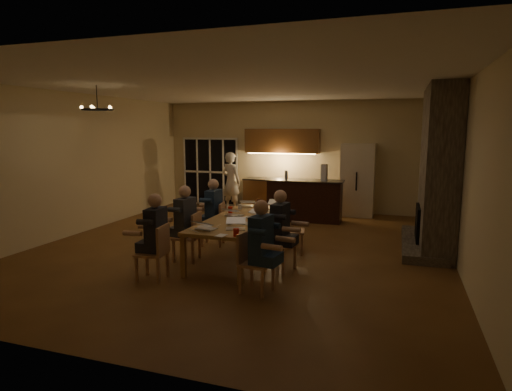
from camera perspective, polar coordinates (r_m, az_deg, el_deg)
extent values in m
plane|color=brown|center=(8.75, -2.01, -6.98)|extent=(9.00, 9.00, 0.00)
cube|color=#CCB990|center=(12.78, 5.10, 5.25)|extent=(8.00, 0.04, 3.20)
cube|color=#CCB990|center=(10.56, -23.00, 3.87)|extent=(0.04, 9.00, 3.20)
cube|color=#CCB990|center=(7.99, 26.05, 2.32)|extent=(0.04, 9.00, 3.20)
cube|color=white|center=(8.47, -2.13, 14.50)|extent=(8.00, 9.00, 0.04)
cube|color=black|center=(13.65, -6.08, 3.15)|extent=(1.86, 0.08, 2.10)
cube|color=#696052|center=(9.15, 23.11, 3.21)|extent=(0.58, 2.50, 3.20)
cube|color=beige|center=(12.16, 13.40, 2.03)|extent=(0.90, 0.68, 2.00)
cube|color=#B17A47|center=(8.08, -1.85, -5.55)|extent=(1.10, 2.92, 0.75)
cube|color=black|center=(11.28, 6.49, -0.65)|extent=(2.02, 0.73, 1.08)
imported|color=silver|center=(12.58, -3.33, 1.86)|extent=(0.73, 0.60, 1.73)
torus|color=black|center=(8.75, -20.37, 10.69)|extent=(0.59, 0.59, 0.03)
cylinder|color=white|center=(7.66, -3.07, -3.10)|extent=(0.08, 0.08, 0.10)
cylinder|color=white|center=(8.48, 0.13, -1.93)|extent=(0.09, 0.09, 0.10)
cylinder|color=white|center=(8.83, -2.18, -1.51)|extent=(0.09, 0.09, 0.10)
cylinder|color=red|center=(6.61, -2.66, -4.93)|extent=(0.09, 0.09, 0.12)
cylinder|color=red|center=(8.46, -3.46, -1.91)|extent=(0.09, 0.09, 0.12)
cylinder|color=red|center=(9.19, 2.19, -1.04)|extent=(0.09, 0.09, 0.12)
cylinder|color=#B2B2B7|center=(7.37, -3.59, -3.49)|extent=(0.06, 0.06, 0.12)
cylinder|color=#3F0F0C|center=(9.38, 0.29, -0.83)|extent=(0.06, 0.06, 0.12)
cylinder|color=white|center=(7.44, -0.89, -3.77)|extent=(0.25, 0.25, 0.02)
cylinder|color=white|center=(7.25, -6.88, -4.16)|extent=(0.25, 0.25, 0.02)
cylinder|color=white|center=(8.58, 2.42, -2.09)|extent=(0.27, 0.27, 0.02)
cube|color=white|center=(6.65, -4.68, -5.35)|extent=(0.16, 0.21, 0.01)
cylinder|color=#99999E|center=(11.23, 4.05, 2.74)|extent=(0.08, 0.08, 0.24)
cube|color=silver|center=(11.04, 9.09, 3.04)|extent=(0.16, 0.16, 0.43)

